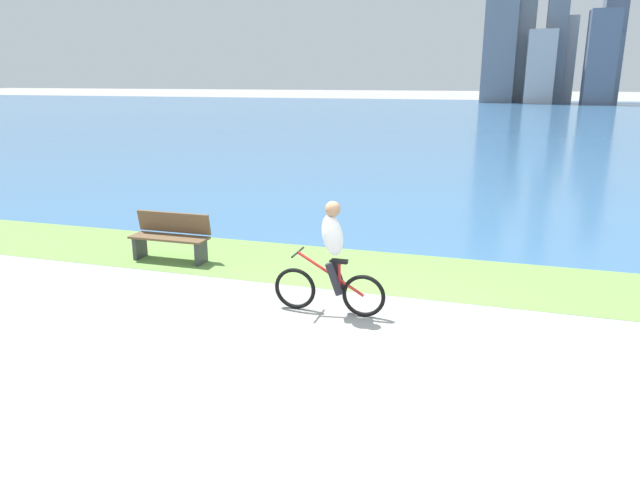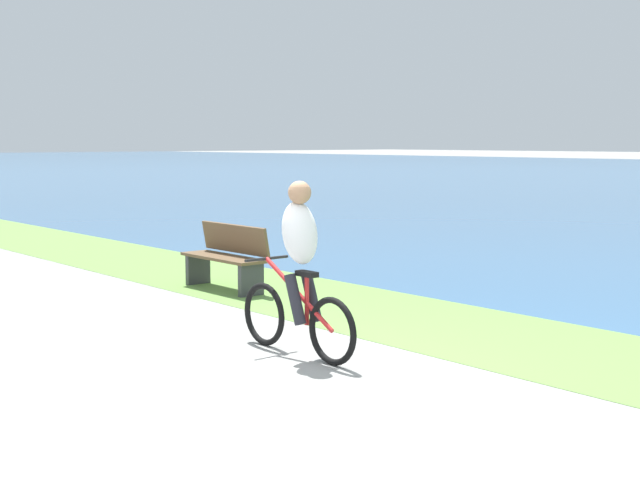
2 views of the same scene
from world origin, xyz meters
name	(u,v)px [view 1 (image 1 of 2)]	position (x,y,z in m)	size (l,w,h in m)	color
ground_plane	(342,335)	(0.00, 0.00, 0.00)	(300.00, 300.00, 0.00)	gray
grass_strip_bayside	(382,271)	(0.00, 2.78, 0.00)	(120.00, 2.32, 0.01)	#6B9947
bay_water_surface	(477,118)	(0.00, 45.74, 0.00)	(300.00, 83.61, 0.00)	#386693
cyclist_lead	(331,259)	(-0.35, 0.69, 0.83)	(1.68, 0.52, 1.68)	black
bench_near_path	(171,237)	(-3.94, 2.30, 0.45)	(1.50, 0.47, 0.90)	brown
city_skyline_far_shore	(553,31)	(7.78, 78.78, 9.15)	(17.59, 10.00, 26.51)	slate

